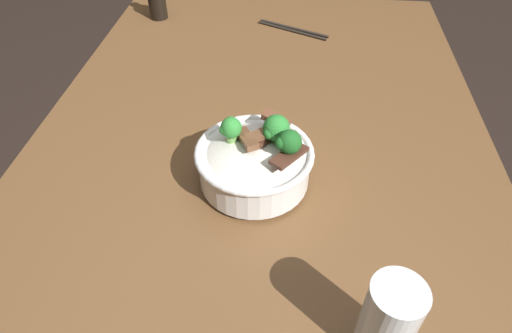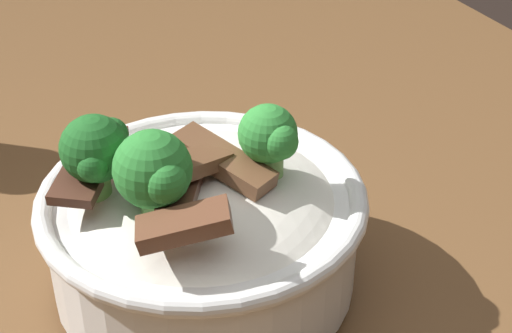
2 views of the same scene
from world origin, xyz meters
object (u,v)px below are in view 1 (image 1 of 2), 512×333
rice_bowl (256,159)px  drinking_glass (387,324)px  chopsticks_pair (293,29)px  soy_sauce_bottle (157,0)px

rice_bowl → drinking_glass: (-0.28, -0.19, 0.00)m
drinking_glass → chopsticks_pair: drinking_glass is taller
drinking_glass → soy_sauce_bottle: 1.07m
chopsticks_pair → soy_sauce_bottle: 0.40m
drinking_glass → chopsticks_pair: size_ratio=0.68×
soy_sauce_bottle → chopsticks_pair: bearing=-96.2°
rice_bowl → chopsticks_pair: (0.60, -0.04, -0.05)m
chopsticks_pair → soy_sauce_bottle: (0.04, 0.39, 0.05)m
rice_bowl → soy_sauce_bottle: 0.73m
drinking_glass → soy_sauce_bottle: (0.93, 0.54, -0.01)m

